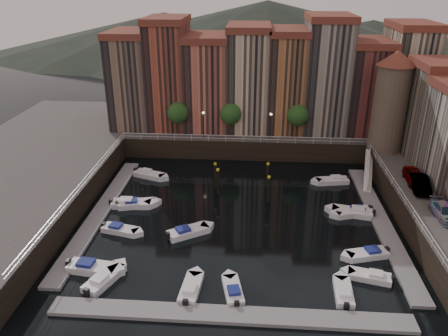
# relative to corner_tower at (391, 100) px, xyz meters

# --- Properties ---
(ground) EXTENTS (200.00, 200.00, 0.00)m
(ground) POSITION_rel_corner_tower_xyz_m (-20.00, -14.50, -10.19)
(ground) COLOR black
(ground) RESTS_ON ground
(quay_far) EXTENTS (80.00, 20.00, 3.00)m
(quay_far) POSITION_rel_corner_tower_xyz_m (-20.00, 11.50, -8.69)
(quay_far) COLOR black
(quay_far) RESTS_ON ground
(dock_left) EXTENTS (2.00, 28.00, 0.35)m
(dock_left) POSITION_rel_corner_tower_xyz_m (-36.20, -15.50, -10.02)
(dock_left) COLOR gray
(dock_left) RESTS_ON ground
(dock_right) EXTENTS (2.00, 28.00, 0.35)m
(dock_right) POSITION_rel_corner_tower_xyz_m (-3.80, -15.50, -10.02)
(dock_right) COLOR gray
(dock_right) RESTS_ON ground
(dock_near) EXTENTS (30.00, 2.00, 0.35)m
(dock_near) POSITION_rel_corner_tower_xyz_m (-20.00, -31.50, -10.02)
(dock_near) COLOR gray
(dock_near) RESTS_ON ground
(mountains) EXTENTS (145.00, 100.00, 18.00)m
(mountains) POSITION_rel_corner_tower_xyz_m (-18.28, 95.50, -2.28)
(mountains) COLOR #2D382D
(mountains) RESTS_ON ground
(far_terrace) EXTENTS (48.70, 10.30, 17.50)m
(far_terrace) POSITION_rel_corner_tower_xyz_m (-16.69, 9.00, 0.76)
(far_terrace) COLOR #7C624F
(far_terrace) RESTS_ON quay_far
(corner_tower) EXTENTS (5.20, 5.20, 13.80)m
(corner_tower) POSITION_rel_corner_tower_xyz_m (0.00, 0.00, 0.00)
(corner_tower) COLOR #6B5B4C
(corner_tower) RESTS_ON quay_right
(promenade_trees) EXTENTS (21.20, 3.20, 5.20)m
(promenade_trees) POSITION_rel_corner_tower_xyz_m (-21.33, 3.70, -3.61)
(promenade_trees) COLOR black
(promenade_trees) RESTS_ON quay_far
(street_lamps) EXTENTS (10.36, 0.36, 4.18)m
(street_lamps) POSITION_rel_corner_tower_xyz_m (-21.00, 2.70, -4.30)
(street_lamps) COLOR black
(street_lamps) RESTS_ON quay_far
(railings) EXTENTS (36.08, 34.04, 0.52)m
(railings) POSITION_rel_corner_tower_xyz_m (-20.00, -9.62, -6.41)
(railings) COLOR white
(railings) RESTS_ON ground
(gangway) EXTENTS (2.78, 8.32, 3.73)m
(gangway) POSITION_rel_corner_tower_xyz_m (-2.90, -4.50, -8.28)
(gangway) COLOR white
(gangway) RESTS_ON ground
(mooring_pilings) EXTENTS (7.22, 4.36, 3.78)m
(mooring_pilings) POSITION_rel_corner_tower_xyz_m (-19.76, -8.98, -8.54)
(mooring_pilings) COLOR black
(mooring_pilings) RESTS_ON ground
(boat_left_0) EXTENTS (5.08, 2.35, 1.14)m
(boat_left_0) POSITION_rel_corner_tower_xyz_m (-33.39, -26.41, -9.81)
(boat_left_0) COLOR white
(boat_left_0) RESTS_ON ground
(boat_left_1) EXTENTS (4.38, 2.45, 0.98)m
(boat_left_1) POSITION_rel_corner_tower_xyz_m (-32.72, -19.50, -9.86)
(boat_left_1) COLOR white
(boat_left_1) RESTS_ON ground
(boat_left_2) EXTENTS (5.07, 2.08, 1.15)m
(boat_left_2) POSITION_rel_corner_tower_xyz_m (-33.09, -13.74, -9.81)
(boat_left_2) COLOR white
(boat_left_2) RESTS_ON ground
(boat_left_3) EXTENTS (4.80, 2.77, 1.07)m
(boat_left_3) POSITION_rel_corner_tower_xyz_m (-32.49, -13.71, -9.83)
(boat_left_3) COLOR white
(boat_left_3) RESTS_ON ground
(boat_left_4) EXTENTS (4.80, 3.15, 1.08)m
(boat_left_4) POSITION_rel_corner_tower_xyz_m (-32.80, -5.26, -9.83)
(boat_left_4) COLOR white
(boat_left_4) RESTS_ON ground
(boat_right_0) EXTENTS (4.21, 2.38, 0.94)m
(boat_right_0) POSITION_rel_corner_tower_xyz_m (-7.32, -25.76, -9.88)
(boat_right_0) COLOR white
(boat_right_0) RESTS_ON ground
(boat_right_1) EXTENTS (4.49, 2.64, 1.01)m
(boat_right_1) POSITION_rel_corner_tower_xyz_m (-6.75, -22.20, -9.86)
(boat_right_1) COLOR white
(boat_right_1) RESTS_ON ground
(boat_right_2) EXTENTS (4.72, 2.93, 1.06)m
(boat_right_2) POSITION_rel_corner_tower_xyz_m (-6.51, -13.83, -9.84)
(boat_right_2) COLOR white
(boat_right_2) RESTS_ON ground
(boat_right_3) EXTENTS (5.01, 2.74, 1.12)m
(boat_right_3) POSITION_rel_corner_tower_xyz_m (-6.59, -13.88, -9.82)
(boat_right_3) COLOR white
(boat_right_3) RESTS_ON ground
(boat_right_4) EXTENTS (4.68, 2.41, 1.05)m
(boat_right_4) POSITION_rel_corner_tower_xyz_m (-7.62, -5.38, -9.84)
(boat_right_4) COLOR white
(boat_right_4) RESTS_ON ground
(boat_near_0) EXTENTS (3.22, 4.75, 1.08)m
(boat_near_0) POSITION_rel_corner_tower_xyz_m (-31.71, -27.99, -9.83)
(boat_near_0) COLOR white
(boat_near_0) RESTS_ON ground
(boat_near_1) EXTENTS (1.90, 4.41, 1.00)m
(boat_near_1) POSITION_rel_corner_tower_xyz_m (-23.60, -28.69, -9.86)
(boat_near_1) COLOR white
(boat_near_1) RESTS_ON ground
(boat_near_2) EXTENTS (2.28, 4.20, 0.94)m
(boat_near_2) POSITION_rel_corner_tower_xyz_m (-19.86, -28.66, -9.88)
(boat_near_2) COLOR white
(boat_near_2) RESTS_ON ground
(boat_near_3) EXTENTS (1.71, 4.16, 0.95)m
(boat_near_3) POSITION_rel_corner_tower_xyz_m (-10.21, -28.20, -9.88)
(boat_near_3) COLOR white
(boat_near_3) RESTS_ON ground
(car_a) EXTENTS (2.15, 4.77, 1.59)m
(car_a) POSITION_rel_corner_tower_xyz_m (0.69, -10.90, -6.40)
(car_a) COLOR gray
(car_a) RESTS_ON quay_right
(car_b) EXTENTS (2.20, 5.02, 1.60)m
(car_b) POSITION_rel_corner_tower_xyz_m (0.67, -12.96, -6.39)
(car_b) COLOR gray
(car_b) RESTS_ON quay_right
(car_c) EXTENTS (2.13, 4.79, 1.37)m
(car_c) POSITION_rel_corner_tower_xyz_m (1.13, -19.19, -6.51)
(car_c) COLOR gray
(car_c) RESTS_ON quay_right
(boat_extra_22) EXTENTS (4.71, 3.83, 1.09)m
(boat_extra_22) POSITION_rel_corner_tower_xyz_m (-25.28, -19.51, -9.83)
(boat_extra_22) COLOR white
(boat_extra_22) RESTS_ON ground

